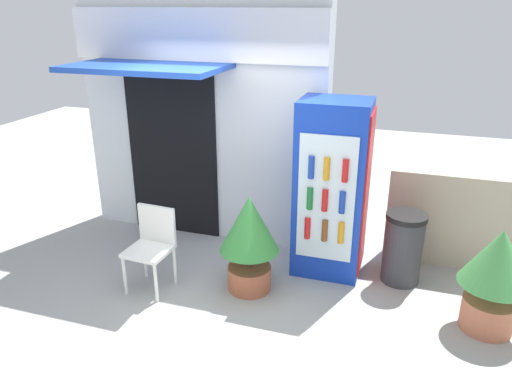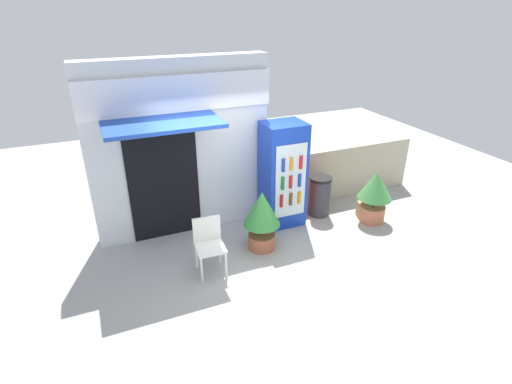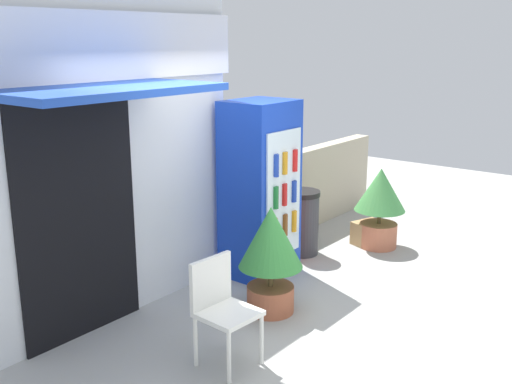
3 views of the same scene
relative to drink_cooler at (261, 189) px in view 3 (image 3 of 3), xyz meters
The scene contains 9 objects.
ground 1.81m from the drink_cooler, 133.98° to the right, with size 16.00×16.00×0.00m, color #A3A39E.
storefront_building 1.93m from the drink_cooler, 163.70° to the left, with size 3.14×1.32×3.10m.
drink_cooler is the anchor object (origin of this frame).
plastic_chair 2.02m from the drink_cooler, 151.85° to the right, with size 0.46×0.46×0.89m.
potted_plant_near_shop 1.05m from the drink_cooler, 136.85° to the right, with size 0.63×0.63×1.07m.
potted_plant_curbside 1.79m from the drink_cooler, 21.89° to the right, with size 0.64×0.64×1.03m.
trash_bin 1.00m from the drink_cooler, ahead, with size 0.44×0.44×0.80m.
stone_boundary_wall 2.09m from the drink_cooler, 15.44° to the left, with size 2.77×0.21×1.12m, color #B7AD93.
cardboard_box 1.90m from the drink_cooler, 18.00° to the right, with size 0.38×0.33×0.30m, color tan.
Camera 3 is at (-4.01, -2.81, 2.62)m, focal length 41.85 mm.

